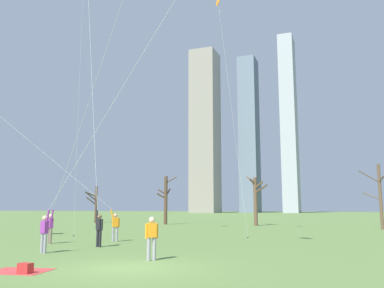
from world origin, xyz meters
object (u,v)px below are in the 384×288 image
bare_tree_rightmost (95,202)px  distant_kite_high_overhead_orange (220,20)px  bystander_far_off_by_trees (152,236)px  bare_tree_center (380,195)px  kite_flyer_midfield_left_teal (63,178)px  bare_tree_far_right_edge (256,198)px  bare_tree_right_of_center (166,199)px  kite_flyer_foreground_right_green (76,148)px  picnic_spot (23,269)px  kite_flyer_midfield_right_red (108,122)px  kite_flyer_far_back_purple (96,154)px

bare_tree_rightmost → distant_kite_high_overhead_orange: bearing=-37.9°
bystander_far_off_by_trees → distant_kite_high_overhead_orange: 21.41m
bystander_far_off_by_trees → bare_tree_center: (10.01, 27.10, 2.20)m
kite_flyer_midfield_left_teal → distant_kite_high_overhead_orange: bearing=51.3°
kite_flyer_midfield_left_teal → bare_tree_far_right_edge: bearing=76.1°
kite_flyer_midfield_left_teal → bare_tree_right_of_center: bearing=100.2°
kite_flyer_foreground_right_green → bare_tree_center: (15.93, 23.93, -1.89)m
bystander_far_off_by_trees → distant_kite_high_overhead_orange: size_ratio=0.09×
picnic_spot → bare_tree_rightmost: 41.78m
bare_tree_right_of_center → bystander_far_off_by_trees: bearing=-67.0°
kite_flyer_midfield_right_red → kite_flyer_midfield_left_teal: bearing=139.2°
distant_kite_high_overhead_orange → bare_tree_right_of_center: size_ratio=3.28×
kite_flyer_far_back_purple → bare_tree_rightmost: 32.52m
distant_kite_high_overhead_orange → bare_tree_far_right_edge: bearing=93.1°
kite_flyer_foreground_right_green → distant_kite_high_overhead_orange: 16.84m
kite_flyer_far_back_purple → bare_tree_rightmost: bearing=123.3°
bystander_far_off_by_trees → bare_tree_center: bearing=69.7°
bare_tree_center → bare_tree_rightmost: bare_tree_center is taller
bystander_far_off_by_trees → bare_tree_rightmost: (-23.63, 31.95, 1.72)m
kite_flyer_midfield_right_red → picnic_spot: size_ratio=9.71×
kite_flyer_foreground_right_green → bare_tree_center: 28.81m
kite_flyer_midfield_left_teal → picnic_spot: bearing=-57.6°
bystander_far_off_by_trees → bare_tree_far_right_edge: bare_tree_far_right_edge is taller
bare_tree_rightmost → bare_tree_far_right_edge: bearing=-2.3°
kite_flyer_midfield_right_red → bystander_far_off_by_trees: bearing=-3.6°
kite_flyer_midfield_left_teal → bare_tree_center: size_ratio=2.03×
kite_flyer_midfield_right_red → bare_tree_far_right_edge: kite_flyer_midfield_right_red is taller
bystander_far_off_by_trees → bare_tree_right_of_center: 33.68m
kite_flyer_midfield_right_red → bare_tree_rightmost: bearing=124.0°
kite_flyer_midfield_left_teal → bare_tree_center: (18.59, 21.41, -0.57)m
kite_flyer_foreground_right_green → kite_flyer_midfield_right_red: bearing=-38.7°
distant_kite_high_overhead_orange → bare_tree_center: (11.41, 12.45, -13.34)m
kite_flyer_midfield_left_teal → kite_flyer_midfield_right_red: kite_flyer_midfield_right_red is taller
kite_flyer_foreground_right_green → bare_tree_center: bearing=56.4°
bare_tree_center → bare_tree_rightmost: size_ratio=1.26×
bare_tree_right_of_center → kite_flyer_midfield_right_red: bearing=-70.4°
bystander_far_off_by_trees → picnic_spot: bearing=-121.5°
bystander_far_off_by_trees → kite_flyer_midfield_left_teal: bearing=146.4°
bare_tree_far_right_edge → bare_tree_rightmost: bearing=177.7°
kite_flyer_midfield_right_red → kite_flyer_foreground_right_green: bearing=141.3°
kite_flyer_foreground_right_green → distant_kite_high_overhead_orange: distant_kite_high_overhead_orange is taller
distant_kite_high_overhead_orange → bystander_far_off_by_trees: bearing=-84.6°
kite_flyer_foreground_right_green → bare_tree_right_of_center: bearing=104.5°
bare_tree_rightmost → bare_tree_right_of_center: bearing=-5.4°
picnic_spot → bare_tree_rightmost: bearing=120.5°
kite_flyer_midfield_left_teal → kite_flyer_far_back_purple: kite_flyer_far_back_purple is taller
kite_flyer_midfield_left_teal → bystander_far_off_by_trees: (8.58, -5.69, -2.77)m
kite_flyer_midfield_left_teal → bare_tree_rightmost: kite_flyer_midfield_left_teal is taller
kite_flyer_foreground_right_green → picnic_spot: 9.33m
kite_flyer_far_back_purple → picnic_spot: kite_flyer_far_back_purple is taller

